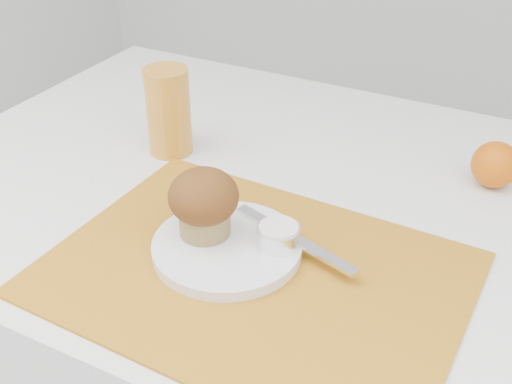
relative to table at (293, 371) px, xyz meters
The scene contains 11 objects.
table is the anchor object (origin of this frame).
placemat 0.42m from the table, 83.17° to the right, with size 0.50×0.37×0.00m, color #BB761A.
plate 0.43m from the table, 98.51° to the right, with size 0.19×0.19×0.02m, color white.
ramekin 0.43m from the table, 77.29° to the right, with size 0.06×0.06×0.02m, color white.
cream 0.44m from the table, 77.29° to the right, with size 0.05×0.05×0.01m, color white.
raspberry_near 0.42m from the table, 85.43° to the right, with size 0.02×0.02×0.02m, color #520213.
raspberry_far 0.43m from the table, 82.60° to the right, with size 0.02×0.02×0.02m, color #500215.
butter_knife 0.42m from the table, 69.98° to the right, with size 0.20×0.02×0.00m, color silver.
orange 0.50m from the table, 32.83° to the left, with size 0.07×0.07×0.07m, color #DC6007.
juice_glass 0.51m from the table, behind, with size 0.07×0.07×0.14m, color orange.
muffin 0.48m from the table, 110.22° to the right, with size 0.09×0.09×0.09m.
Camera 1 is at (0.31, -0.68, 1.26)m, focal length 45.00 mm.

